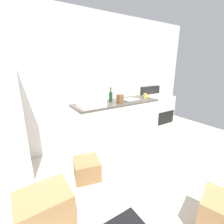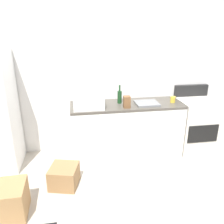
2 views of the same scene
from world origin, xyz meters
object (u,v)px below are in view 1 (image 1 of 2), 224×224
knife_block (120,99)px  microwave (91,100)px  coffee_mug (145,96)px  cardboard_box_large (44,209)px  wine_bottle (111,97)px  stove_oven (156,113)px  cardboard_box_small (87,168)px  cardboard_box_medium (221,218)px

knife_block → microwave: bearing=172.0°
coffee_mug → cardboard_box_large: (-2.46, -1.12, -0.76)m
wine_bottle → coffee_mug: wine_bottle is taller
stove_oven → coffee_mug: size_ratio=11.00×
stove_oven → wine_bottle: wine_bottle is taller
wine_bottle → cardboard_box_large: wine_bottle is taller
cardboard_box_small → knife_block: bearing=28.9°
cardboard_box_large → cardboard_box_medium: size_ratio=1.26×
wine_bottle → cardboard_box_small: size_ratio=0.81×
cardboard_box_medium → cardboard_box_small: bearing=116.3°
microwave → coffee_mug: 1.38m
microwave → cardboard_box_small: (-0.40, -0.62, -0.89)m
microwave → knife_block: bearing=-8.0°
microwave → wine_bottle: wine_bottle is taller
microwave → wine_bottle: 0.53m
wine_bottle → cardboard_box_small: wine_bottle is taller
stove_oven → knife_block: size_ratio=6.11×
stove_oven → cardboard_box_large: stove_oven is taller
stove_oven → cardboard_box_medium: bearing=-124.1°
stove_oven → microwave: bearing=-176.9°
wine_bottle → cardboard_box_medium: wine_bottle is taller
microwave → knife_block: (0.58, -0.08, -0.05)m
stove_oven → knife_block: bearing=-171.9°
stove_oven → wine_bottle: size_ratio=3.67×
cardboard_box_medium → microwave: bearing=99.0°
cardboard_box_small → cardboard_box_medium: bearing=-63.7°
coffee_mug → cardboard_box_large: bearing=-155.5°
stove_oven → knife_block: stove_oven is taller
stove_oven → cardboard_box_small: size_ratio=2.96×
cardboard_box_large → microwave: bearing=44.7°
stove_oven → wine_bottle: 1.44m
coffee_mug → cardboard_box_small: size_ratio=0.27×
wine_bottle → cardboard_box_large: 2.17m
cardboard_box_small → cardboard_box_large: bearing=-146.5°
knife_block → cardboard_box_small: size_ratio=0.48×
stove_oven → cardboard_box_large: size_ratio=2.08×
wine_bottle → knife_block: size_ratio=1.67×
cardboard_box_large → cardboard_box_medium: bearing=-36.5°
stove_oven → knife_block: (-1.26, -0.18, 0.52)m
microwave → stove_oven: bearing=3.1°
wine_bottle → cardboard_box_medium: size_ratio=0.71×
coffee_mug → cardboard_box_medium: size_ratio=0.24×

